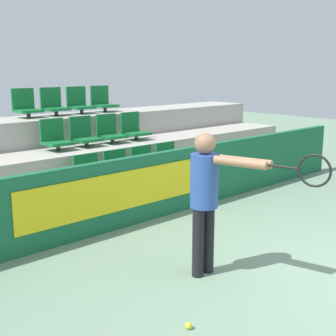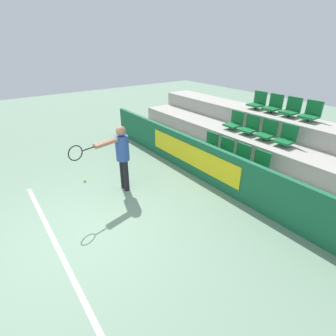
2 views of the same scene
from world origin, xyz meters
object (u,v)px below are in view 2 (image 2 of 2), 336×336
at_px(stadium_chair_8, 258,102).
at_px(stadium_chair_9, 274,105).
at_px(stadium_chair_0, 209,144).
at_px(stadium_chair_7, 286,137).
at_px(stadium_chair_4, 234,122).
at_px(tennis_ball, 85,181).
at_px(stadium_chair_3, 259,164).
at_px(stadium_chair_10, 291,109).
at_px(stadium_chair_1, 224,150).
at_px(stadium_chair_5, 250,127).
at_px(tennis_player, 120,153).
at_px(stadium_chair_2, 240,157).
at_px(stadium_chair_6, 267,132).
at_px(stadium_chair_11, 311,113).

bearing_deg(stadium_chair_8, stadium_chair_9, 0.00).
height_order(stadium_chair_0, stadium_chair_7, stadium_chair_7).
bearing_deg(stadium_chair_7, stadium_chair_0, -149.49).
distance_m(stadium_chair_4, tennis_ball, 4.58).
bearing_deg(stadium_chair_9, stadium_chair_7, -41.48).
distance_m(stadium_chair_3, stadium_chair_10, 2.26).
bearing_deg(stadium_chair_3, stadium_chair_0, 180.00).
distance_m(stadium_chair_1, stadium_chair_3, 1.12).
bearing_deg(stadium_chair_5, tennis_player, -102.01).
bearing_deg(stadium_chair_10, stadium_chair_4, -138.52).
height_order(stadium_chair_0, stadium_chair_5, stadium_chair_5).
height_order(stadium_chair_3, tennis_player, tennis_player).
relative_size(stadium_chair_2, tennis_ball, 7.90).
distance_m(stadium_chair_4, stadium_chair_9, 1.23).
bearing_deg(stadium_chair_4, stadium_chair_2, -41.48).
distance_m(stadium_chair_5, stadium_chair_7, 1.12).
bearing_deg(tennis_player, stadium_chair_1, 60.02).
bearing_deg(stadium_chair_2, stadium_chair_3, 0.00).
height_order(stadium_chair_0, stadium_chair_10, stadium_chair_10).
relative_size(stadium_chair_6, stadium_chair_7, 1.00).
xyz_separation_m(stadium_chair_0, stadium_chair_2, (1.12, 0.00, 0.00)).
distance_m(stadium_chair_0, stadium_chair_8, 2.19).
height_order(tennis_player, tennis_ball, tennis_player).
distance_m(stadium_chair_0, stadium_chair_6, 1.56).
relative_size(stadium_chair_5, stadium_chair_10, 1.00).
height_order(stadium_chair_0, stadium_chair_11, stadium_chair_11).
bearing_deg(stadium_chair_11, stadium_chair_7, -90.00).
relative_size(stadium_chair_10, tennis_ball, 7.90).
relative_size(stadium_chair_0, tennis_player, 0.32).
xyz_separation_m(stadium_chair_0, stadium_chair_8, (0.00, 1.98, 0.94)).
bearing_deg(stadium_chair_7, stadium_chair_6, 180.00).
bearing_deg(stadium_chair_1, stadium_chair_8, 105.79).
bearing_deg(tennis_player, stadium_chair_11, 54.08).
xyz_separation_m(stadium_chair_1, stadium_chair_9, (0.00, 1.98, 0.94)).
bearing_deg(stadium_chair_1, tennis_player, -106.26).
bearing_deg(stadium_chair_3, stadium_chair_11, 90.00).
bearing_deg(stadium_chair_5, stadium_chair_9, 90.00).
bearing_deg(stadium_chair_0, tennis_player, -94.69).
bearing_deg(stadium_chair_4, stadium_chair_6, 0.00).
height_order(stadium_chair_6, tennis_ball, stadium_chair_6).
bearing_deg(stadium_chair_6, stadium_chair_7, 0.00).
distance_m(stadium_chair_1, stadium_chair_4, 1.23).
bearing_deg(stadium_chair_9, stadium_chair_10, 0.00).
bearing_deg(tennis_player, stadium_chair_10, 60.22).
height_order(stadium_chair_4, stadium_chair_10, stadium_chair_10).
bearing_deg(stadium_chair_6, stadium_chair_3, -60.51).
relative_size(stadium_chair_2, stadium_chair_5, 1.00).
relative_size(stadium_chair_6, stadium_chair_10, 1.00).
distance_m(stadium_chair_4, stadium_chair_5, 0.56).
bearing_deg(stadium_chair_11, stadium_chair_5, -138.52).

